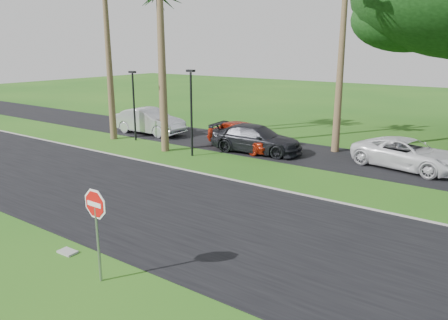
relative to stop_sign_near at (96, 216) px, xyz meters
name	(u,v)px	position (x,y,z in m)	size (l,w,h in m)	color
ground	(167,236)	(-0.50, 3.00, -1.77)	(120.00, 120.00, 0.00)	#1E5415
road	(205,216)	(-0.50, 5.00, -1.76)	(120.00, 8.00, 0.02)	black
parking_strip	(324,157)	(-0.50, 15.50, -1.76)	(120.00, 5.00, 0.02)	black
curb	(264,186)	(-0.50, 9.05, -1.74)	(120.00, 0.12, 0.06)	gray
stop_sign_near	(96,216)	(0.00, 0.00, 0.00)	(1.05, 0.07, 2.62)	gray
streetlight_left	(134,101)	(-12.00, 12.50, 0.72)	(0.45, 0.25, 4.34)	black
streetlight_right	(191,108)	(-6.50, 11.50, 0.88)	(0.45, 0.25, 4.64)	black
car_silver	(150,121)	(-12.74, 14.51, -0.92)	(1.82, 5.21, 1.72)	silver
car_red	(244,135)	(-5.07, 14.47, -0.96)	(1.92, 4.76, 1.62)	#A6220D
car_dark	(256,139)	(-4.05, 14.20, -1.01)	(2.13, 5.24, 1.52)	black
car_minivan	(408,154)	(3.71, 15.63, -1.05)	(2.41, 5.23, 1.45)	silver
utility_slab	(68,252)	(-2.05, 0.44, -1.74)	(0.55, 0.35, 0.06)	gray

